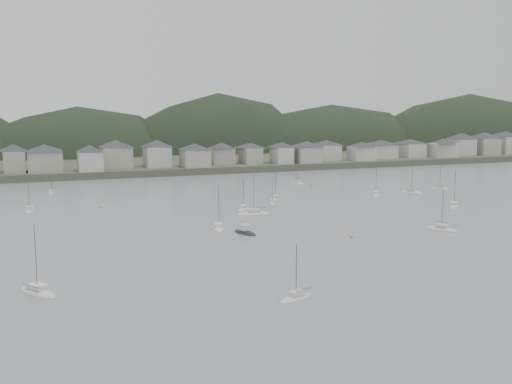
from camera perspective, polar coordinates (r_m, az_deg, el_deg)
name	(u,v)px	position (r m, az deg, el deg)	size (l,w,h in m)	color
ground	(413,286)	(107.16, 14.60, -8.59)	(900.00, 900.00, 0.00)	slate
far_shore_land	(130,152)	(384.03, -11.80, 3.75)	(900.00, 250.00, 3.00)	#383D2D
forested_ridge	(146,176)	(360.95, -10.33, 1.47)	(851.55, 103.94, 102.57)	black
waterfront_town	(274,151)	(289.47, 1.72, 3.92)	(451.48, 28.46, 12.92)	gray
moored_fleet	(206,227)	(151.32, -4.71, -3.36)	(268.61, 162.98, 13.32)	beige
motor_launch_far	(245,232)	(144.65, -1.05, -3.82)	(5.06, 7.98, 3.80)	black
mooring_buoys	(249,220)	(160.94, -0.68, -2.64)	(171.92, 136.71, 0.70)	#C87542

